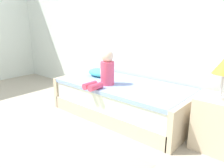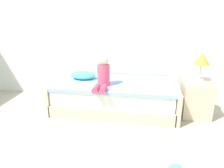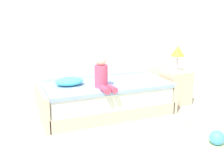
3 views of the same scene
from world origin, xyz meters
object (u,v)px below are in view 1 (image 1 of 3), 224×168
at_px(child_figure, 105,71).
at_px(table_lamp, 224,68).
at_px(pillow, 100,72).
at_px(bed, 123,100).
at_px(nightstand, 216,123).

bearing_deg(child_figure, table_lamp, 7.62).
bearing_deg(child_figure, pillow, 142.33).
xyz_separation_m(bed, table_lamp, (1.35, -0.03, 0.69)).
height_order(table_lamp, child_figure, table_lamp).
bearing_deg(pillow, table_lamp, -3.80).
bearing_deg(nightstand, bed, 178.82).
bearing_deg(nightstand, table_lamp, 0.00).
distance_m(bed, table_lamp, 1.52).
bearing_deg(table_lamp, child_figure, -172.38).
relative_size(bed, pillow, 4.80).
bearing_deg(nightstand, pillow, 176.20).
height_order(bed, child_figure, child_figure).
distance_m(nightstand, pillow, 1.95).
relative_size(table_lamp, pillow, 1.02).
xyz_separation_m(table_lamp, child_figure, (-1.50, -0.20, -0.23)).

